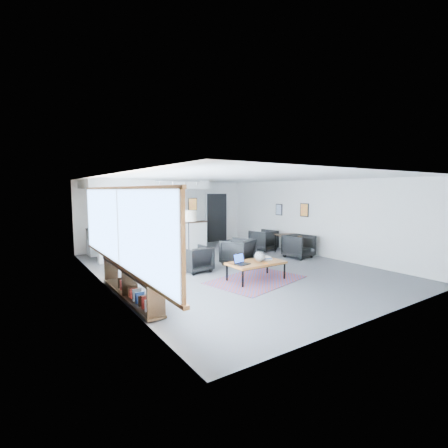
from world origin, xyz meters
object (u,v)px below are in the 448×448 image
coffee_table (256,263)px  dining_chair_near (299,247)px  book_stack (265,258)px  ceramic_pot (260,257)px  floor_lamp (189,218)px  armchair_right (238,250)px  dining_chair_far (263,241)px  armchair_left (195,258)px  microwave (171,219)px  laptop (241,261)px  dining_table (289,236)px

coffee_table → dining_chair_near: 3.23m
book_stack → ceramic_pot: bearing=-160.3°
book_stack → floor_lamp: floor_lamp is taller
floor_lamp → armchair_right: bearing=-29.3°
armchair_right → dining_chair_far: armchair_right is taller
coffee_table → armchair_right: (0.63, 1.64, 0.00)m
armchair_left → armchair_right: bearing=175.6°
armchair_right → floor_lamp: size_ratio=0.53×
ceramic_pot → floor_lamp: bearing=107.4°
coffee_table → floor_lamp: size_ratio=0.87×
ceramic_pot → dining_chair_far: bearing=48.0°
armchair_right → floor_lamp: 1.78m
floor_lamp → ceramic_pot: bearing=-72.6°
book_stack → microwave: 5.54m
armchair_left → ceramic_pot: bearing=114.1°
microwave → floor_lamp: bearing=-100.8°
laptop → coffee_table: bearing=-15.0°
floor_lamp → microwave: bearing=74.7°
armchair_right → dining_chair_near: bearing=147.6°
dining_chair_far → coffee_table: bearing=35.7°
dining_table → microwave: (-2.91, 3.58, 0.51)m
dining_chair_far → microwave: size_ratio=1.23×
book_stack → armchair_right: 1.60m
laptop → microwave: size_ratio=0.68×
dining_table → laptop: bearing=-151.4°
armchair_left → floor_lamp: bearing=-109.9°
coffee_table → book_stack: 0.37m
coffee_table → armchair_left: armchair_left is taller
laptop → ceramic_pot: size_ratio=1.51×
dining_chair_near → microwave: 5.10m
book_stack → microwave: bearing=91.4°
dining_chair_near → dining_chair_far: 1.72m
book_stack → dining_chair_far: (2.51, 2.99, -0.15)m
armchair_right → microwave: 4.01m
floor_lamp → dining_table: 3.89m
microwave → dining_chair_near: bearing=-52.8°
coffee_table → microwave: size_ratio=2.45×
book_stack → armchair_left: (-1.20, 1.54, -0.12)m
dining_chair_near → dining_chair_far: dining_chair_near is taller
dining_table → microwave: size_ratio=1.76×
dining_chair_far → laptop: bearing=31.1°
dining_chair_near → dining_chair_far: bearing=84.6°
laptop → armchair_left: bearing=92.4°
book_stack → dining_table: (2.78, 1.92, 0.11)m
microwave → coffee_table: bearing=-87.8°
armchair_left → armchair_right: armchair_right is taller
armchair_right → microwave: (-0.40, 3.93, 0.69)m
laptop → floor_lamp: (-0.19, 2.33, 0.90)m
dining_chair_near → dining_chair_far: size_ratio=1.01×
coffee_table → ceramic_pot: (0.09, -0.03, 0.17)m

